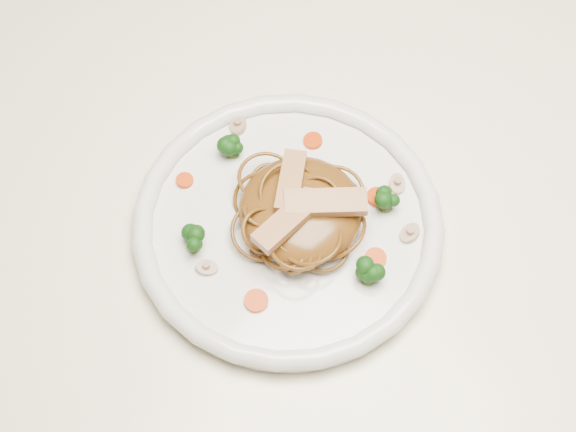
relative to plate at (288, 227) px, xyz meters
The scene contains 20 objects.
ground 0.77m from the plate, 38.13° to the left, with size 4.00×4.00×0.00m, color brown.
table 0.15m from the plate, 38.13° to the left, with size 1.20×0.80×0.75m.
plate is the anchor object (origin of this frame).
noodle_mound 0.03m from the plate, 54.91° to the left, with size 0.12×0.12×0.04m, color brown.
chicken_a 0.06m from the plate, 32.41° to the left, with size 0.08×0.03×0.01m, color tan.
chicken_b 0.05m from the plate, 117.43° to the left, with size 0.07×0.02×0.01m, color tan.
chicken_c 0.05m from the plate, 58.26° to the right, with size 0.07×0.02×0.01m, color tan.
broccoli_0 0.10m from the plate, 44.46° to the left, with size 0.03×0.03×0.03m, color #0F470E, non-canonical shape.
broccoli_1 0.10m from the plate, 158.97° to the left, with size 0.02×0.02×0.03m, color #0F470E, non-canonical shape.
broccoli_2 0.10m from the plate, 129.53° to the right, with size 0.03×0.03×0.03m, color #0F470E, non-canonical shape.
broccoli_3 0.10m from the plate, ahead, with size 0.03×0.03×0.03m, color #0F470E, non-canonical shape.
carrot_0 0.09m from the plate, 51.61° to the left, with size 0.02×0.02×0.01m, color red.
carrot_1 0.11m from the plate, behind, with size 0.02×0.02×0.01m, color red.
carrot_2 0.09m from the plate, ahead, with size 0.02×0.02×0.01m, color red.
carrot_3 0.10m from the plate, 109.01° to the left, with size 0.02×0.02×0.01m, color red.
carrot_4 0.09m from the plate, 75.45° to the right, with size 0.02×0.02×0.01m, color red.
mushroom_0 0.09m from the plate, 113.03° to the right, with size 0.02×0.02×0.01m, color tan.
mushroom_1 0.12m from the plate, 27.67° to the left, with size 0.02×0.02×0.01m, color tan.
mushroom_2 0.13m from the plate, 148.44° to the left, with size 0.02×0.02×0.01m, color tan.
mushroom_3 0.12m from the plate, 55.39° to the left, with size 0.02×0.02×0.01m, color tan.
Camera 1 is at (0.13, -0.39, 1.47)m, focal length 51.40 mm.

